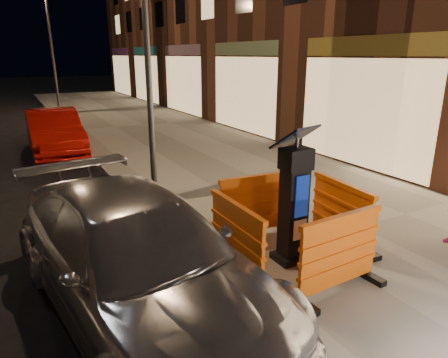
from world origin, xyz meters
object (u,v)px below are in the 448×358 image
car_silver (141,308)px  barrier_back (257,206)px  parking_kiosk (294,200)px  barrier_front (339,254)px  barrier_kerbside (236,240)px  barrier_bldgside (341,215)px  car_red (57,153)px

car_silver → barrier_back: bearing=12.4°
parking_kiosk → barrier_front: size_ratio=1.40×
barrier_kerbside → barrier_bldgside: same height
barrier_back → car_silver: bearing=-154.5°
barrier_front → barrier_bldgside: bearing=42.2°
barrier_bldgside → car_red: bearing=22.3°
barrier_front → barrier_back: 1.90m
barrier_bldgside → barrier_front: bearing=139.2°
car_silver → barrier_bldgside: bearing=-9.7°
parking_kiosk → car_red: size_ratio=0.44×
parking_kiosk → barrier_kerbside: bearing=-177.8°
barrier_kerbside → barrier_bldgside: (1.90, 0.00, 0.00)m
parking_kiosk → barrier_bldgside: (0.95, 0.00, -0.42)m
parking_kiosk → car_silver: size_ratio=0.38×
barrier_front → car_red: 10.72m
barrier_front → barrier_kerbside: bearing=132.2°
barrier_kerbside → car_red: (-1.21, 9.53, -0.68)m
barrier_back → car_red: barrier_back is taller
parking_kiosk → barrier_bldgside: 1.04m
barrier_kerbside → car_silver: 1.50m
barrier_back → barrier_kerbside: (-0.95, -0.95, 0.00)m
parking_kiosk → car_silver: parking_kiosk is taller
barrier_kerbside → car_silver: barrier_kerbside is taller
car_silver → car_red: bearing=81.3°
barrier_back → barrier_bldgside: 1.34m
barrier_back → barrier_bldgside: bearing=-39.8°
car_silver → parking_kiosk: bearing=-10.5°
barrier_front → car_silver: (-2.29, 1.05, -0.68)m
barrier_front → barrier_bldgside: 1.34m
barrier_kerbside → barrier_bldgside: bearing=-89.8°
barrier_back → barrier_front: bearing=-84.8°
barrier_front → barrier_bldgside: same height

